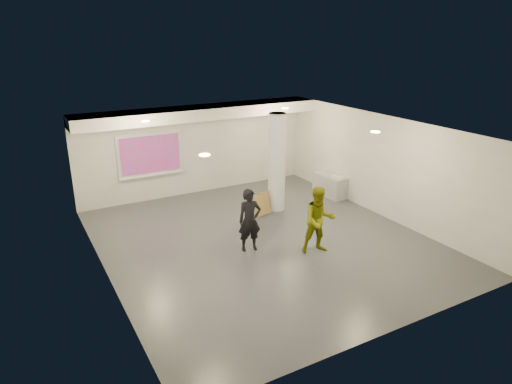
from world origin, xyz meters
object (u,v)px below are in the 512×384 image
credenza (330,185)px  woman (250,220)px  column (277,163)px  man (319,220)px  projection_screen (150,155)px

credenza → woman: size_ratio=0.77×
column → man: (-0.60, -2.98, -0.65)m
credenza → woman: (-4.27, -2.24, 0.44)m
projection_screen → credenza: (5.32, -2.47, -1.17)m
column → credenza: 2.50m
projection_screen → man: projection_screen is taller
man → woman: bearing=164.7°
woman → man: man is taller
column → woman: size_ratio=1.87×
projection_screen → man: 6.20m
column → man: bearing=-101.4°
man → projection_screen: bearing=131.1°
projection_screen → woman: (1.05, -4.72, -0.72)m
column → man: size_ratio=1.77×
credenza → man: size_ratio=0.73×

